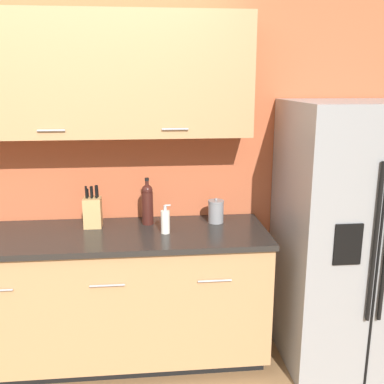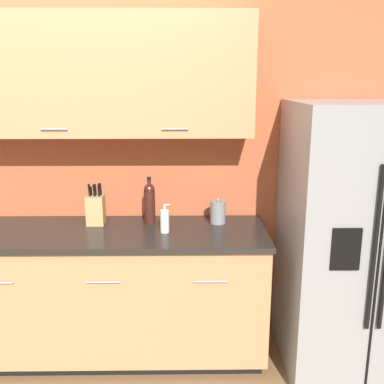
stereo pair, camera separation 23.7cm
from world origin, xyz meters
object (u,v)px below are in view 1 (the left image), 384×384
object	(u,v)px
soap_dispenser	(165,221)
steel_canister	(216,211)
knife_block	(93,211)
refrigerator	(348,235)
wine_bottle	(147,203)

from	to	relation	value
soap_dispenser	steel_canister	size ratio (longest dim) A/B	1.09
knife_block	soap_dispenser	distance (m)	0.50
soap_dispenser	steel_canister	distance (m)	0.39
refrigerator	steel_canister	xyz separation A→B (m)	(-0.84, 0.21, 0.12)
refrigerator	wine_bottle	world-z (taller)	refrigerator
knife_block	refrigerator	bearing A→B (deg)	-6.98
wine_bottle	soap_dispenser	bearing A→B (deg)	-60.76
knife_block	wine_bottle	distance (m)	0.36
wine_bottle	soap_dispenser	world-z (taller)	wine_bottle
soap_dispenser	refrigerator	bearing A→B (deg)	-1.46
steel_canister	refrigerator	bearing A→B (deg)	-14.27
refrigerator	knife_block	distance (m)	1.67
knife_block	steel_canister	bearing A→B (deg)	0.81
wine_bottle	soap_dispenser	distance (m)	0.23
knife_block	steel_canister	xyz separation A→B (m)	(0.81, 0.01, -0.03)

